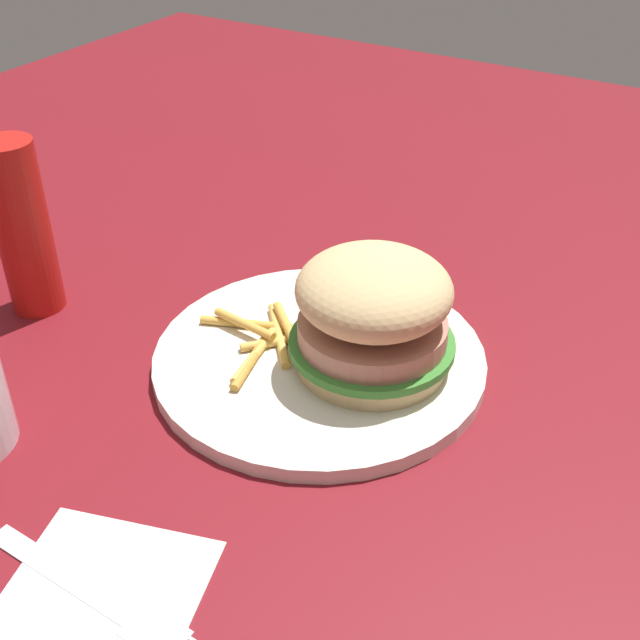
{
  "coord_description": "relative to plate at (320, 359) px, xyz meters",
  "views": [
    {
      "loc": [
        0.25,
        -0.43,
        0.39
      ],
      "look_at": [
        -0.01,
        0.0,
        0.04
      ],
      "focal_mm": 46.01,
      "sensor_mm": 36.0,
      "label": 1
    }
  ],
  "objects": [
    {
      "name": "ketchup_bottle",
      "position": [
        -0.25,
        -0.05,
        0.07
      ],
      "size": [
        0.04,
        0.04,
        0.15
      ],
      "primitive_type": "cylinder",
      "color": "#B21914",
      "rests_on": "ground_plane"
    },
    {
      "name": "plate",
      "position": [
        0.0,
        0.0,
        0.0
      ],
      "size": [
        0.25,
        0.25,
        0.01
      ],
      "primitive_type": "cylinder",
      "color": "silver",
      "rests_on": "ground_plane"
    },
    {
      "name": "napkin",
      "position": [
        0.01,
        -0.25,
        -0.01
      ],
      "size": [
        0.14,
        0.14,
        0.0
      ],
      "primitive_type": "cube",
      "rotation": [
        0.0,
        0.0,
        0.29
      ],
      "color": "white",
      "rests_on": "ground_plane"
    },
    {
      "name": "fork",
      "position": [
        0.01,
        -0.25,
        -0.0
      ],
      "size": [
        0.17,
        0.03,
        0.0
      ],
      "color": "silver",
      "rests_on": "napkin"
    },
    {
      "name": "fries_pile",
      "position": [
        -0.04,
        -0.01,
        0.01
      ],
      "size": [
        0.11,
        0.11,
        0.01
      ],
      "color": "#E5B251",
      "rests_on": "plate"
    },
    {
      "name": "sandwich",
      "position": [
        0.04,
        0.01,
        0.05
      ],
      "size": [
        0.12,
        0.12,
        0.09
      ],
      "color": "tan",
      "rests_on": "plate"
    },
    {
      "name": "ground_plane",
      "position": [
        0.01,
        -0.0,
        -0.01
      ],
      "size": [
        1.6,
        1.6,
        0.0
      ],
      "primitive_type": "plane",
      "color": "maroon"
    }
  ]
}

